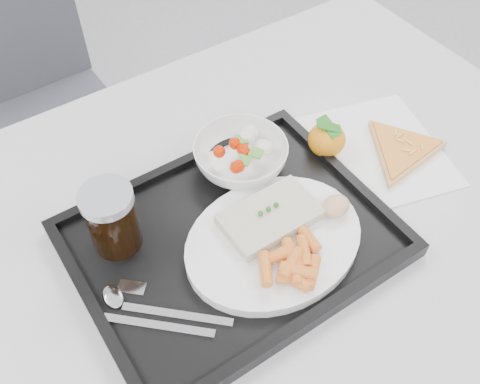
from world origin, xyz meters
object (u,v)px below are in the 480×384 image
Objects in this scene: chair at (25,95)px; tray at (232,240)px; pizza_slice at (401,149)px; table at (241,240)px; dinner_plate at (273,241)px; tangerine at (327,139)px; salad_bowl at (241,156)px; cola_glass at (112,218)px.

tray is (0.11, -0.79, 0.22)m from chair.
pizza_slice is at bearing -0.76° from tray.
dinner_plate is at bearing -87.62° from table.
tangerine reaches higher than tray.
chair reaches higher than salad_bowl.
tangerine is (0.37, -0.02, -0.04)m from cola_glass.
tangerine reaches higher than pizza_slice.
salad_bowl is (0.05, 0.08, 0.11)m from table.
tangerine is at bearing -17.79° from salad_bowl.
salad_bowl is at bearing 73.33° from dinner_plate.
salad_bowl reaches higher than tray.
dinner_plate is 2.50× the size of cola_glass.
chair is 0.94m from pizza_slice.
salad_bowl is (0.05, 0.16, 0.01)m from dinner_plate.
tray is at bearing -81.93° from chair.
cola_glass reaches higher than pizza_slice.
tray is 0.34m from pizza_slice.
chair is (-0.15, 0.75, -0.15)m from table.
dinner_plate is 3.28× the size of tangerine.
salad_bowl is at bearing -73.32° from chair.
tray is 4.17× the size of cola_glass.
pizza_slice is (0.48, -0.09, -0.06)m from cola_glass.
tangerine is 0.32× the size of pizza_slice.
dinner_plate is 0.16m from salad_bowl.
dinner_plate is 0.22m from tangerine.
tray is 5.47× the size of tangerine.
chair reaches higher than pizza_slice.
dinner_plate is at bearing -35.35° from cola_glass.
table is 0.31m from pizza_slice.
tangerine is (0.19, 0.11, 0.01)m from dinner_plate.
cola_glass reaches higher than table.
pizza_slice is (0.25, -0.12, -0.03)m from salad_bowl.
cola_glass is at bearing 144.65° from dinner_plate.
chair is 0.75m from salad_bowl.
cola_glass reaches higher than tray.
dinner_plate is at bearing -149.73° from tangerine.
table is at bearing -15.61° from cola_glass.
pizza_slice is at bearing -60.15° from chair.
tray is 0.18m from cola_glass.
cola_glass is at bearing -173.88° from salad_bowl.
chair is 6.11× the size of salad_bowl.
tangerine reaches higher than table.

